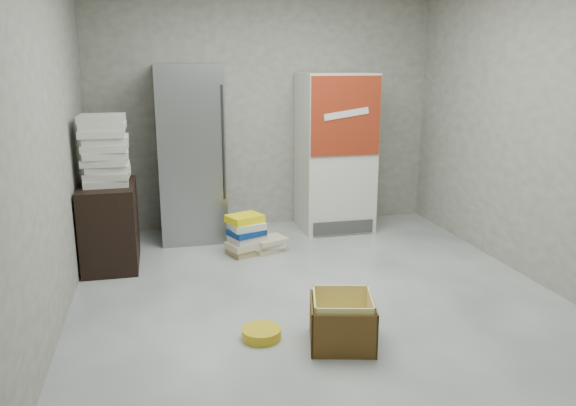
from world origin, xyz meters
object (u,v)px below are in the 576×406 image
(cardboard_box, at_px, (342,324))
(phonebook_stack_main, at_px, (246,235))
(steel_fridge, at_px, (191,153))
(wood_shelf, at_px, (110,225))
(coke_cooler, at_px, (335,152))

(cardboard_box, bearing_deg, phonebook_stack_main, 113.75)
(phonebook_stack_main, bearing_deg, steel_fridge, 100.34)
(wood_shelf, distance_m, phonebook_stack_main, 1.33)
(coke_cooler, height_order, phonebook_stack_main, coke_cooler)
(coke_cooler, distance_m, cardboard_box, 2.96)
(coke_cooler, xyz_separation_m, wood_shelf, (-2.48, -0.72, -0.50))
(cardboard_box, bearing_deg, coke_cooler, 87.29)
(steel_fridge, relative_size, coke_cooler, 1.06)
(cardboard_box, bearing_deg, steel_fridge, 120.77)
(steel_fridge, xyz_separation_m, phonebook_stack_main, (0.48, -0.72, -0.74))
(phonebook_stack_main, bearing_deg, cardboard_box, -103.52)
(phonebook_stack_main, xyz_separation_m, cardboard_box, (0.36, -2.02, -0.06))
(phonebook_stack_main, relative_size, cardboard_box, 0.82)
(coke_cooler, distance_m, wood_shelf, 2.63)
(steel_fridge, height_order, coke_cooler, steel_fridge)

